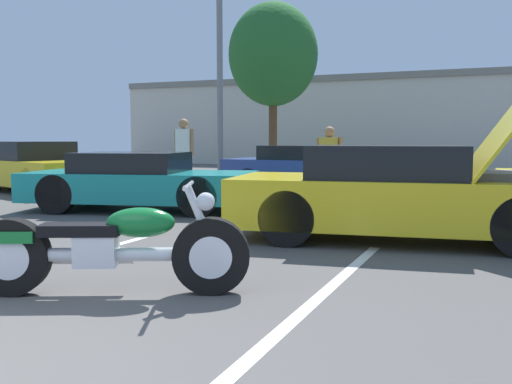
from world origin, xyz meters
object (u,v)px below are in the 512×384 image
Objects in this scene: light_pole at (222,24)px; parked_car_mid_left_row at (139,182)px; parked_car_mid_right_row at (309,169)px; spectator_near_motorcycle at (329,160)px; show_car_hood_open at (401,194)px; parked_car_left_row at (32,168)px; motorcycle at (111,248)px; spectator_by_show_car at (184,149)px; tree_background at (273,55)px.

parked_car_mid_left_row is at bearing -77.20° from light_pole.
spectator_near_motorcycle is at bearing -63.11° from parked_car_mid_right_row.
show_car_hood_open reaches higher than parked_car_left_row.
parked_car_mid_right_row reaches higher than motorcycle.
spectator_near_motorcycle is at bearing -16.68° from spectator_by_show_car.
parked_car_mid_left_row is (-1.68, -5.21, -0.02)m from parked_car_mid_right_row.
light_pole is at bearing 160.58° from parked_car_mid_right_row.
spectator_near_motorcycle is at bearing 15.73° from parked_car_left_row.
tree_background reaches higher than parked_car_mid_left_row.
spectator_by_show_car is at bearing 28.67° from parked_car_left_row.
parked_car_left_row is (-3.05, -9.21, -3.89)m from tree_background.
motorcycle is 8.81m from spectator_by_show_car.
show_car_hood_open reaches higher than motorcycle.
parked_car_mid_left_row is (-5.04, 1.34, -0.08)m from show_car_hood_open.
parked_car_mid_right_row is (-3.36, 6.55, -0.06)m from show_car_hood_open.
light_pole is 5.22m from spectator_by_show_car.
tree_background reaches higher than parked_car_mid_right_row.
motorcycle is 4.13m from show_car_hood_open.
parked_car_mid_right_row is (3.17, -1.33, -4.17)m from light_pole.
show_car_hood_open is 2.53× the size of spectator_by_show_car.
tree_background is at bearing 90.96° from parked_car_left_row.
spectator_by_show_car is (1.04, -8.53, -3.41)m from tree_background.
show_car_hood_open reaches higher than parked_car_mid_left_row.
parked_car_mid_right_row is (6.47, 3.00, -0.04)m from parked_car_left_row.
motorcycle is at bearing -64.01° from spectator_by_show_car.
spectator_by_show_car is (-5.74, 4.23, 0.47)m from show_car_hood_open.
parked_car_mid_right_row is at bearing 73.70° from motorcycle.
motorcycle is 0.51× the size of parked_car_mid_right_row.
spectator_near_motorcycle is at bearing 65.06° from motorcycle.
show_car_hood_open reaches higher than parked_car_mid_right_row.
motorcycle is 10.73m from parked_car_left_row.
motorcycle is 6.74m from spectator_near_motorcycle.
parked_car_left_row is at bearing 176.47° from spectator_near_motorcycle.
motorcycle is at bearing -68.13° from light_pole.
tree_background reaches higher than spectator_near_motorcycle.
spectator_by_show_car is at bearing 91.53° from motorcycle.
spectator_by_show_car is (-2.38, -2.32, 0.53)m from parked_car_mid_right_row.
light_pole is 1.77× the size of parked_car_left_row.
tree_background is 14.97m from show_car_hood_open.
parked_car_mid_right_row is at bearing 108.51° from show_car_hood_open.
spectator_by_show_car reaches higher than parked_car_mid_left_row.
parked_car_left_row is at bearing -170.58° from spectator_by_show_car.
tree_background is 11.46m from spectator_near_motorcycle.
show_car_hood_open is at bearing -59.54° from parked_car_mid_right_row.
parked_car_mid_right_row is at bearing 113.54° from spectator_near_motorcycle.
show_car_hood_open is 7.36m from parked_car_mid_right_row.
light_pole is 4.90m from tree_background.
tree_background is at bearing 82.12° from motorcycle.
show_car_hood_open is at bearing -50.38° from light_pole.
parked_car_mid_left_row is (1.74, -11.42, -3.96)m from tree_background.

